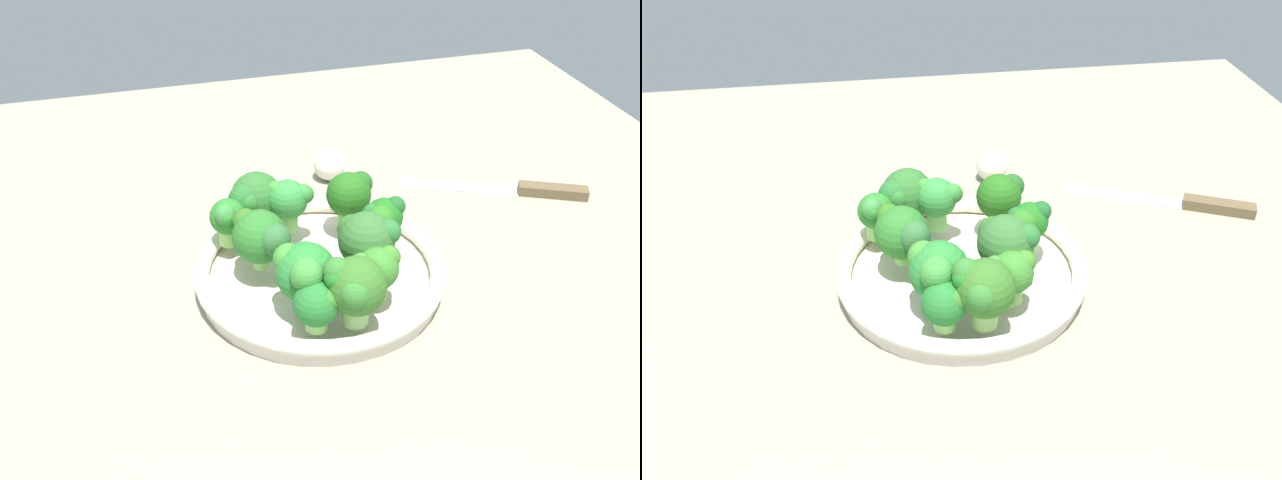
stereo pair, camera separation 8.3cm
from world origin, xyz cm
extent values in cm
cube|color=gray|center=(0.00, 0.00, -1.25)|extent=(130.00, 130.00, 2.50)
cylinder|color=beige|center=(0.05, -0.93, 0.75)|extent=(28.43, 28.43, 1.50)
torus|color=silver|center=(0.05, -0.93, 2.41)|extent=(29.62, 29.62, 1.83)
cylinder|color=#93D464|center=(-9.43, 5.79, 4.44)|extent=(2.67, 2.67, 2.24)
sphere|color=#297A28|center=(-9.43, 5.79, 7.00)|extent=(4.44, 4.44, 4.44)
sphere|color=#298329|center=(-9.74, 4.02, 8.00)|extent=(1.89, 1.89, 1.89)
sphere|color=#378238|center=(-9.89, 4.51, 8.16)|extent=(2.57, 2.57, 2.57)
cylinder|color=#76C15F|center=(-1.91, 6.67, 4.66)|extent=(2.42, 2.42, 2.68)
sphere|color=#33893A|center=(-1.91, 6.67, 7.62)|extent=(4.98, 4.98, 4.98)
sphere|color=#347E32|center=(-0.18, 6.23, 8.31)|extent=(2.51, 2.51, 2.51)
sphere|color=#3B8A32|center=(-3.18, 7.43, 8.84)|extent=(2.13, 2.13, 2.13)
cylinder|color=#87CC5B|center=(4.21, -8.80, 4.41)|extent=(2.51, 2.51, 2.17)
sphere|color=#387E2A|center=(4.21, -8.80, 7.03)|extent=(4.73, 4.73, 4.73)
sphere|color=#3C7F35|center=(2.45, -8.47, 7.78)|extent=(2.39, 2.39, 2.39)
sphere|color=#3B7D27|center=(5.62, -8.53, 8.12)|extent=(2.51, 2.51, 2.51)
cylinder|color=#7AB65A|center=(4.32, -4.74, 4.65)|extent=(2.06, 2.06, 2.65)
sphere|color=#33682E|center=(4.32, -4.74, 8.06)|extent=(6.43, 6.43, 6.43)
sphere|color=#2F6D22|center=(3.33, -2.92, 8.42)|extent=(3.57, 3.57, 3.57)
sphere|color=#276B2D|center=(6.56, -5.55, 9.25)|extent=(2.84, 2.84, 2.84)
sphere|color=#2B7320|center=(6.44, -3.24, 9.36)|extent=(3.41, 3.41, 3.41)
cylinder|color=#95CA65|center=(8.14, 0.18, 4.69)|extent=(2.40, 2.40, 2.73)
sphere|color=#1E6A1B|center=(8.14, 0.18, 7.53)|extent=(4.53, 4.53, 4.53)
sphere|color=#1E5C27|center=(9.48, 0.00, 8.76)|extent=(2.39, 2.39, 2.39)
sphere|color=#1F6421|center=(9.62, 0.94, 8.01)|extent=(2.16, 2.16, 2.16)
sphere|color=#206A27|center=(6.58, -0.08, 8.27)|extent=(2.31, 2.31, 2.31)
cylinder|color=#99D568|center=(-3.51, -12.18, 4.16)|extent=(2.33, 2.33, 1.68)
sphere|color=#24732C|center=(-3.51, -12.18, 6.56)|extent=(4.81, 4.81, 4.81)
sphere|color=#23732F|center=(-3.67, -10.39, 6.86)|extent=(2.55, 2.55, 2.55)
sphere|color=#317425|center=(-2.42, -12.94, 7.42)|extent=(2.36, 2.36, 2.36)
cylinder|color=#7ABC55|center=(-6.79, -0.35, 4.35)|extent=(1.83, 1.83, 2.05)
sphere|color=#2B7127|center=(-6.79, -0.35, 7.41)|extent=(6.27, 6.27, 6.27)
sphere|color=#2F6832|center=(-5.49, -2.14, 8.21)|extent=(3.64, 3.64, 3.64)
sphere|color=#326B1E|center=(-8.04, 1.63, 8.78)|extent=(2.89, 2.89, 2.89)
cylinder|color=#99CC6D|center=(0.68, -12.34, 4.68)|extent=(2.77, 2.77, 2.72)
sphere|color=#346D24|center=(0.68, -12.34, 8.08)|extent=(6.27, 6.27, 6.27)
sphere|color=#33762C|center=(-0.13, -13.96, 8.59)|extent=(3.42, 3.42, 3.42)
sphere|color=#227622|center=(-1.40, -12.07, 9.31)|extent=(2.59, 2.59, 2.59)
sphere|color=#30752B|center=(-1.14, -11.56, 9.72)|extent=(3.02, 3.02, 3.02)
cylinder|color=#8ABE69|center=(5.74, 6.21, 4.43)|extent=(2.68, 2.68, 2.21)
sphere|color=#236319|center=(5.74, 6.21, 7.36)|extent=(5.63, 5.63, 5.63)
sphere|color=#256828|center=(4.88, 7.62, 7.73)|extent=(2.76, 2.76, 2.76)
sphere|color=#215C20|center=(7.61, 7.28, 8.09)|extent=(3.08, 3.08, 3.08)
cylinder|color=#76B95F|center=(-5.30, 8.99, 4.14)|extent=(2.54, 2.54, 1.64)
sphere|color=#2E692A|center=(-5.30, 8.99, 7.09)|extent=(6.54, 6.54, 6.54)
sphere|color=#346825|center=(-4.37, 10.71, 7.67)|extent=(3.48, 3.48, 3.48)
sphere|color=#2A6D2A|center=(-6.66, 6.88, 7.81)|extent=(2.70, 2.70, 2.70)
sphere|color=#26682A|center=(-7.08, 7.80, 7.82)|extent=(3.83, 3.83, 3.83)
cylinder|color=#7FC159|center=(-3.42, -7.69, 4.22)|extent=(2.70, 2.70, 1.80)
sphere|color=#2A8032|center=(-3.42, -7.69, 7.28)|extent=(6.63, 6.63, 6.63)
sphere|color=#3C8D2F|center=(-4.92, -6.47, 8.45)|extent=(3.49, 3.49, 3.49)
sphere|color=#3A8D37|center=(-3.97, -10.28, 9.03)|extent=(3.59, 3.59, 3.59)
cube|color=silver|center=(25.64, 15.56, 0.20)|extent=(16.45, 9.69, 0.40)
cube|color=brown|center=(37.63, 9.81, 0.75)|extent=(9.61, 6.13, 1.50)
sphere|color=#EFE1CC|center=(8.25, 23.18, 2.36)|extent=(4.71, 4.71, 4.71)
camera|label=1|loc=(-18.49, -66.88, 53.34)|focal=40.60mm
camera|label=2|loc=(-10.38, -68.64, 53.34)|focal=40.60mm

